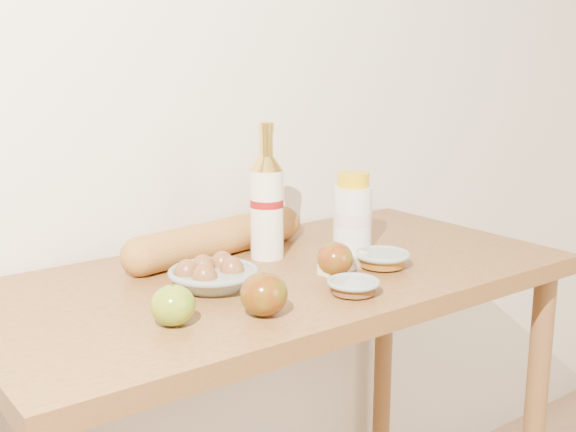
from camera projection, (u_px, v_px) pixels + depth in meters
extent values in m
cube|color=silver|center=(193.00, 67.00, 1.63)|extent=(3.50, 0.02, 2.60)
cube|color=#8F5E2E|center=(279.00, 281.00, 1.46)|extent=(1.20, 0.60, 0.04)
cylinder|color=brown|center=(383.00, 372.00, 2.08)|extent=(0.05, 0.05, 0.86)
cylinder|color=#F2E8CD|center=(267.00, 214.00, 1.53)|extent=(0.07, 0.07, 0.19)
cylinder|color=maroon|center=(267.00, 203.00, 1.53)|extent=(0.08, 0.08, 0.02)
cone|color=gold|center=(267.00, 163.00, 1.51)|extent=(0.07, 0.07, 0.03)
cylinder|color=gold|center=(266.00, 144.00, 1.50)|extent=(0.03, 0.03, 0.05)
cylinder|color=gold|center=(266.00, 127.00, 1.49)|extent=(0.03, 0.03, 0.02)
cylinder|color=white|center=(352.00, 218.00, 1.61)|extent=(0.11, 0.11, 0.14)
cylinder|color=beige|center=(352.00, 218.00, 1.61)|extent=(0.11, 0.11, 0.03)
cylinder|color=yellow|center=(353.00, 180.00, 1.60)|extent=(0.09, 0.09, 0.03)
torus|color=gray|center=(213.00, 272.00, 1.34)|extent=(0.19, 0.19, 0.01)
ellipsoid|color=brown|center=(205.00, 279.00, 1.31)|extent=(0.05, 0.05, 0.06)
ellipsoid|color=brown|center=(232.00, 272.00, 1.35)|extent=(0.05, 0.05, 0.06)
ellipsoid|color=brown|center=(203.00, 270.00, 1.37)|extent=(0.05, 0.05, 0.06)
ellipsoid|color=brown|center=(187.00, 275.00, 1.33)|extent=(0.05, 0.05, 0.06)
ellipsoid|color=brown|center=(222.00, 266.00, 1.39)|extent=(0.05, 0.05, 0.06)
cylinder|color=#C4863C|center=(218.00, 238.00, 1.56)|extent=(0.40, 0.14, 0.08)
sphere|color=#C4863C|center=(140.00, 256.00, 1.42)|extent=(0.09, 0.09, 0.08)
sphere|color=#C4863C|center=(282.00, 223.00, 1.69)|extent=(0.09, 0.09, 0.08)
ellipsoid|color=olive|center=(173.00, 305.00, 1.16)|extent=(0.09, 0.09, 0.07)
cylinder|color=#4C3519|center=(172.00, 289.00, 1.16)|extent=(0.01, 0.01, 0.01)
ellipsoid|color=maroon|center=(264.00, 294.00, 1.21)|extent=(0.10, 0.10, 0.07)
cylinder|color=#452F17|center=(264.00, 276.00, 1.20)|extent=(0.01, 0.01, 0.01)
ellipsoid|color=maroon|center=(335.00, 259.00, 1.42)|extent=(0.08, 0.08, 0.07)
cylinder|color=#4E311A|center=(335.00, 245.00, 1.42)|extent=(0.01, 0.01, 0.01)
torus|color=gray|center=(353.00, 282.00, 1.31)|extent=(0.11, 0.11, 0.01)
cylinder|color=brown|center=(353.00, 287.00, 1.31)|extent=(0.09, 0.09, 0.02)
torus|color=gray|center=(382.00, 254.00, 1.48)|extent=(0.12, 0.12, 0.01)
cylinder|color=brown|center=(382.00, 260.00, 1.48)|extent=(0.09, 0.09, 0.02)
cube|color=beige|center=(343.00, 263.00, 1.46)|extent=(0.12, 0.04, 0.03)
cube|color=beige|center=(343.00, 263.00, 1.46)|extent=(0.06, 0.04, 0.03)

